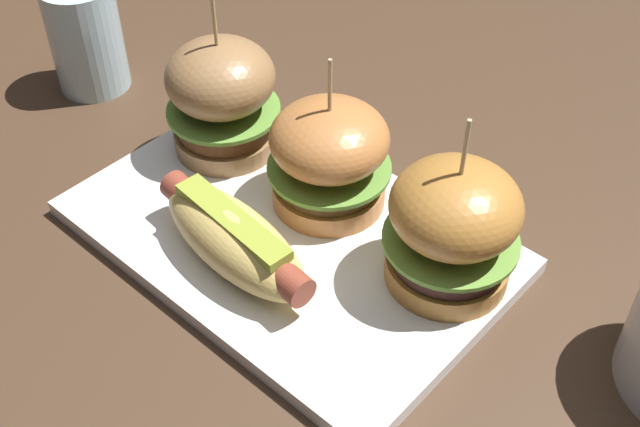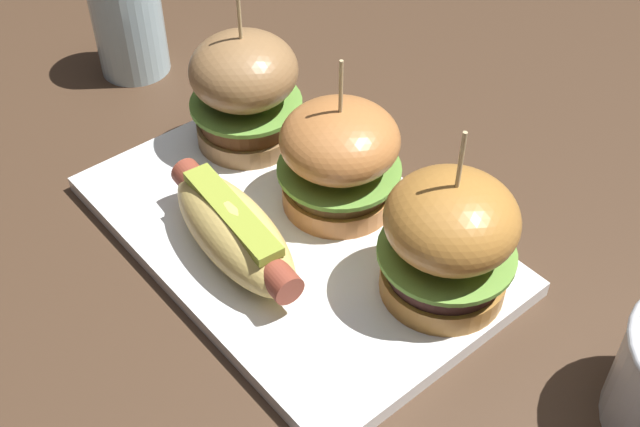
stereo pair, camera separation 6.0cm
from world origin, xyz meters
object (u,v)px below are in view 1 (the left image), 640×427
at_px(platter_main, 288,236).
at_px(water_glass, 86,37).
at_px(slider_left, 222,96).
at_px(slider_center, 327,155).
at_px(hot_dog, 234,238).
at_px(slider_right, 453,226).

height_order(platter_main, water_glass, water_glass).
distance_m(platter_main, slider_left, 0.14).
relative_size(slider_left, slider_center, 1.09).
bearing_deg(hot_dog, slider_left, 139.72).
height_order(platter_main, slider_left, slider_left).
bearing_deg(slider_left, slider_right, 0.60).
bearing_deg(water_glass, platter_main, -6.10).
bearing_deg(hot_dog, platter_main, 83.59).
xyz_separation_m(slider_left, slider_right, (0.24, 0.00, -0.00)).
relative_size(hot_dog, slider_left, 1.08).
height_order(slider_left, slider_center, slider_left).
xyz_separation_m(slider_center, slider_right, (0.12, -0.00, 0.01)).
distance_m(platter_main, water_glass, 0.31).
bearing_deg(hot_dog, slider_right, 36.89).
bearing_deg(platter_main, hot_dog, -96.41).
height_order(platter_main, slider_center, slider_center).
bearing_deg(platter_main, slider_right, 19.91).
bearing_deg(water_glass, slider_right, 1.62).
xyz_separation_m(slider_right, water_glass, (-0.43, -0.01, -0.01)).
distance_m(platter_main, hot_dog, 0.06).
relative_size(platter_main, slider_right, 2.35).
xyz_separation_m(slider_center, water_glass, (-0.30, -0.02, -0.01)).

